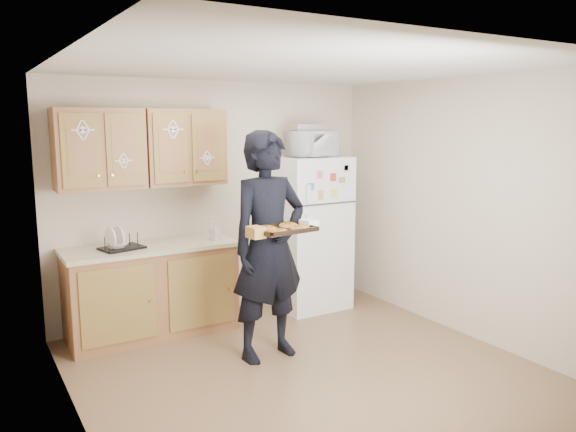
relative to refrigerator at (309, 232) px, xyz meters
The scene contains 23 objects.
floor 1.92m from the refrigerator, 123.60° to the right, with size 3.60×3.60×0.00m, color brown.
ceiling 2.38m from the refrigerator, 123.60° to the right, with size 3.60×3.60×0.00m, color silver.
wall_back 1.10m from the refrigerator, 158.72° to the left, with size 3.60×0.04×2.50m, color beige.
wall_front 3.39m from the refrigerator, 106.39° to the right, with size 3.60×0.04×2.50m, color beige.
wall_left 3.13m from the refrigerator, 152.53° to the right, with size 0.04×3.60×2.50m, color beige.
wall_right 1.71m from the refrigerator, 59.27° to the right, with size 0.04×3.60×2.50m, color beige.
refrigerator is the anchor object (origin of this frame).
base_cabinet 1.85m from the refrigerator, behind, with size 1.60×0.60×0.86m, color brown.
countertop 1.80m from the refrigerator, behind, with size 1.64×0.64×0.04m, color beige.
upper_cab_left 2.41m from the refrigerator, behind, with size 0.80×0.33×0.75m, color brown.
upper_cab_right 1.70m from the refrigerator, behind, with size 0.80×0.33×0.75m, color brown.
cereal_box 0.89m from the refrigerator, 24.99° to the left, with size 0.20×0.07×0.32m, color #C09443.
person 1.47m from the refrigerator, 137.03° to the right, with size 0.73×0.48×2.01m, color black.
baking_tray 1.73m from the refrigerator, 130.27° to the right, with size 0.48×0.35×0.04m, color black.
pizza_front_left 1.87m from the refrigerator, 130.93° to the right, with size 0.16×0.16×0.02m, color orange.
pizza_front_right 1.72m from the refrigerator, 125.68° to the right, with size 0.16×0.16×0.02m, color orange.
pizza_back_left 1.76m from the refrigerator, 134.73° to the right, with size 0.16×0.16×0.02m, color orange.
pizza_back_right 1.60m from the refrigerator, 129.50° to the right, with size 0.16×0.16×0.02m, color orange.
microwave 0.99m from the refrigerator, 102.78° to the right, with size 0.51×0.34×0.28m, color white.
foil_pan 1.17m from the refrigerator, 149.49° to the right, with size 0.33×0.23×0.07m, color #B3B2B9.
dish_rack 2.08m from the refrigerator, behind, with size 0.37×0.28×0.15m, color black.
bowl 2.12m from the refrigerator, behind, with size 0.19×0.19×0.05m, color white.
soap_bottle 1.17m from the refrigerator, behind, with size 0.08×0.09×0.19m, color white.
Camera 1 is at (-2.42, -3.75, 2.07)m, focal length 35.00 mm.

